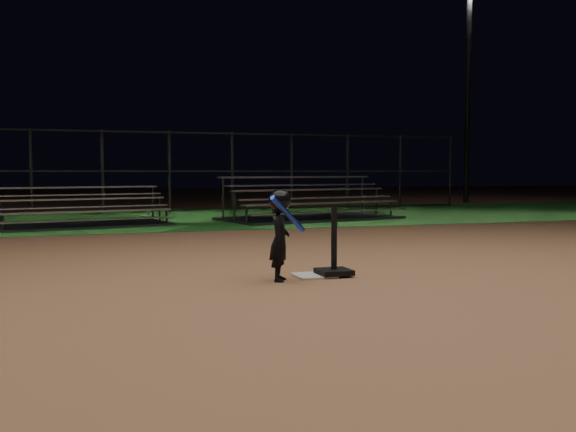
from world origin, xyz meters
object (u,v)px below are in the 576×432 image
(home_plate, at_px, (314,275))
(bleacher_right, at_px, (311,211))
(child_batter, at_px, (280,232))
(light_pole_right, at_px, (469,77))
(batting_tee, at_px, (334,262))
(bleacher_left, at_px, (85,218))

(home_plate, relative_size, bleacher_right, 0.09)
(child_batter, height_order, light_pole_right, light_pole_right)
(child_batter, distance_m, light_pole_right, 20.08)
(batting_tee, relative_size, light_pole_right, 0.10)
(home_plate, height_order, bleacher_left, bleacher_left)
(child_batter, distance_m, bleacher_right, 9.28)
(batting_tee, height_order, child_batter, child_batter)
(home_plate, xyz_separation_m, light_pole_right, (12.00, 14.94, 4.93))
(batting_tee, bearing_deg, home_plate, 167.87)
(home_plate, height_order, batting_tee, batting_tee)
(bleacher_left, relative_size, light_pole_right, 0.47)
(home_plate, relative_size, child_batter, 0.43)
(child_batter, relative_size, light_pole_right, 0.13)
(bleacher_left, xyz_separation_m, bleacher_right, (5.57, 0.40, 0.05))
(child_batter, bearing_deg, bleacher_left, 36.63)
(home_plate, bearing_deg, child_batter, -160.25)
(batting_tee, height_order, bleacher_left, bleacher_left)
(batting_tee, height_order, light_pole_right, light_pole_right)
(batting_tee, xyz_separation_m, bleacher_right, (2.79, 8.47, 0.06))
(bleacher_left, bearing_deg, home_plate, -84.45)
(bleacher_right, bearing_deg, batting_tee, -121.61)
(child_batter, relative_size, bleacher_left, 0.26)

